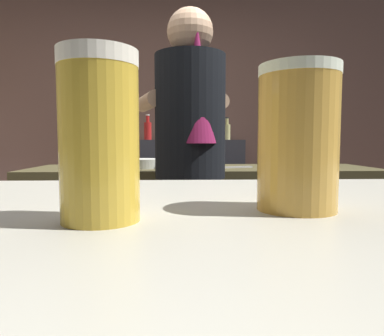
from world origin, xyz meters
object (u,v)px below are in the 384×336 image
bartender (191,161)px  bottle_olive_oil (148,130)px  bottle_soy (227,131)px  pint_glass_far (100,137)px  knife_block (312,150)px  pint_glass_near (298,139)px  chefs_knife (234,167)px  bottle_vinegar (163,130)px  mixing_bowl (144,163)px  bottle_hot_sauce (175,129)px

bartender → bottle_olive_oil: size_ratio=7.20×
bottle_soy → pint_glass_far: bearing=-100.2°
knife_block → pint_glass_near: 1.91m
chefs_knife → bottle_vinegar: bottle_vinegar is taller
chefs_knife → bottle_soy: bearing=66.1°
pint_glass_near → knife_block: bearing=68.0°
bottle_olive_oil → bottle_vinegar: bearing=3.3°
chefs_knife → bottle_soy: 1.30m
chefs_knife → knife_block: bearing=-12.0°
bartender → bottle_vinegar: bearing=-9.9°
mixing_bowl → bottle_hot_sauce: (0.17, 1.18, 0.24)m
knife_block → pint_glass_far: bearing=-116.6°
bartender → bottle_soy: (0.41, 1.67, 0.19)m
pint_glass_far → bottle_olive_oil: bottle_olive_oil is taller
mixing_bowl → chefs_knife: 0.54m
bartender → pint_glass_far: 1.37m
chefs_knife → pint_glass_near: 1.74m
bartender → pint_glass_far: bearing=157.4°
chefs_knife → pint_glass_far: bearing=-120.8°
knife_block → pint_glass_far: (-0.91, -1.82, 0.06)m
knife_block → bottle_soy: size_ratio=1.30×
mixing_bowl → pint_glass_near: pint_glass_near is taller
bartender → bottle_hot_sauce: 1.61m
bottle_hot_sauce → bottle_olive_oil: (-0.25, 0.03, -0.00)m
bottle_vinegar → bottle_soy: bottle_vinegar is taller
bottle_vinegar → mixing_bowl: bearing=-92.7°
pint_glass_near → pint_glass_far: size_ratio=0.99×
chefs_knife → bottle_vinegar: bearing=93.9°
bottle_soy → bottle_olive_oil: size_ratio=0.91×
mixing_bowl → bottle_vinegar: bearing=87.3°
pint_glass_near → bottle_olive_oil: bottle_olive_oil is taller
knife_block → bottle_olive_oil: bottle_olive_oil is taller
pint_glass_near → bottle_vinegar: bearing=95.3°
bartender → mixing_bowl: size_ratio=8.51×
bottle_vinegar → pint_glass_near: bearing=-84.7°
bottle_hot_sauce → mixing_bowl: bearing=-98.3°
pint_glass_far → bottle_soy: bottle_soy is taller
pint_glass_far → mixing_bowl: bearing=94.4°
bartender → knife_block: 0.91m
bottle_olive_oil → bottle_soy: bearing=3.8°
bottle_hot_sauce → bottle_soy: bearing=8.9°
bottle_olive_oil → pint_glass_near: bearing=-82.0°
bottle_vinegar → pint_glass_far: bearing=-88.5°
knife_block → chefs_knife: knife_block is taller
chefs_knife → mixing_bowl: bearing=162.0°
pint_glass_near → bottle_soy: (0.35, 2.99, 0.10)m
chefs_knife → pint_glass_near: size_ratio=1.61×
bartender → chefs_knife: bartender is taller
knife_block → bottle_vinegar: (-0.99, 1.17, 0.17)m
bottle_vinegar → bottle_soy: size_ratio=1.12×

